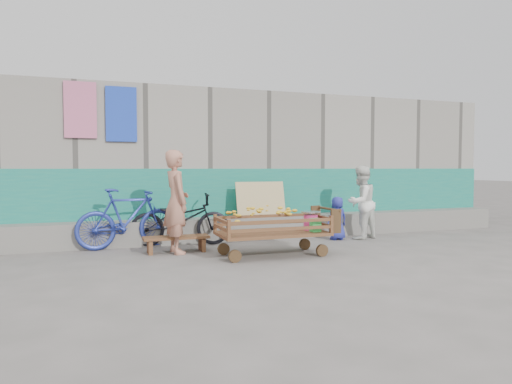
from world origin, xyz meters
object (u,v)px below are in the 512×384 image
object	(u,v)px
banana_cart	(271,222)
bicycle_blue	(128,218)
bench	(176,240)
woman	(361,202)
vendor_man	(176,202)
bicycle_dark	(181,220)
child	(337,218)

from	to	relation	value
banana_cart	bicycle_blue	bearing A→B (deg)	145.33
bench	bicycle_blue	distance (m)	1.04
bench	woman	distance (m)	3.77
bicycle_blue	vendor_man	bearing A→B (deg)	-141.33
banana_cart	bicycle_dark	distance (m)	1.89
bench	bicycle_blue	world-z (taller)	bicycle_blue
vendor_man	woman	size ratio (longest dim) A/B	1.17
banana_cart	bicycle_dark	world-z (taller)	bicycle_dark
banana_cart	child	bearing A→B (deg)	30.99
vendor_man	bicycle_blue	bearing A→B (deg)	38.22
bench	banana_cart	bearing A→B (deg)	-30.42
woman	bicycle_blue	distance (m)	4.49
woman	child	size ratio (longest dim) A/B	1.71
woman	bicycle_dark	size ratio (longest dim) A/B	0.81
woman	bicycle_blue	bearing A→B (deg)	-25.89
bench	child	bearing A→B (deg)	5.21
woman	bicycle_dark	xyz separation A→B (m)	(-3.53, 0.40, -0.26)
vendor_man	bicycle_blue	distance (m)	1.08
bench	child	xyz separation A→B (m)	(3.21, 0.29, 0.23)
bench	vendor_man	size ratio (longest dim) A/B	0.64
child	bicycle_blue	distance (m)	3.97
bench	bicycle_dark	xyz separation A→B (m)	(0.19, 0.66, 0.27)
bicycle_dark	vendor_man	bearing A→B (deg)	172.63
vendor_man	child	bearing A→B (deg)	-90.93
child	banana_cart	bearing A→B (deg)	27.45
banana_cart	vendor_man	bearing A→B (deg)	151.75
bicycle_dark	woman	bearing A→B (deg)	-88.77
vendor_man	woman	xyz separation A→B (m)	(3.73, 0.32, -0.13)
bench	child	size ratio (longest dim) A/B	1.28
banana_cart	woman	world-z (taller)	woman
vendor_man	woman	distance (m)	3.74
woman	bicycle_blue	size ratio (longest dim) A/B	0.83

